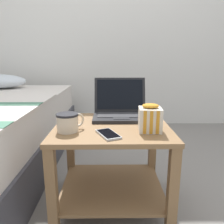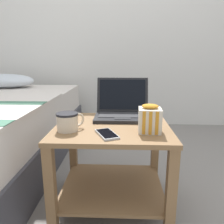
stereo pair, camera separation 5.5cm
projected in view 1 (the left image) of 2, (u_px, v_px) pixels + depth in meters
ground_plane at (112, 205)px, 1.24m from camera, size 8.00×8.00×0.00m
back_wall at (110, 20)px, 2.52m from camera, size 8.00×0.05×2.50m
bedside_table at (112, 155)px, 1.17m from camera, size 0.58×0.52×0.47m
laptop at (120, 109)px, 1.28m from camera, size 0.31×0.28×0.22m
mug_front_left at (68, 121)px, 1.02m from camera, size 0.13×0.11×0.09m
snack_bag at (150, 119)px, 1.02m from camera, size 0.11×0.11×0.13m
cell_phone at (108, 134)px, 0.98m from camera, size 0.12×0.16×0.01m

